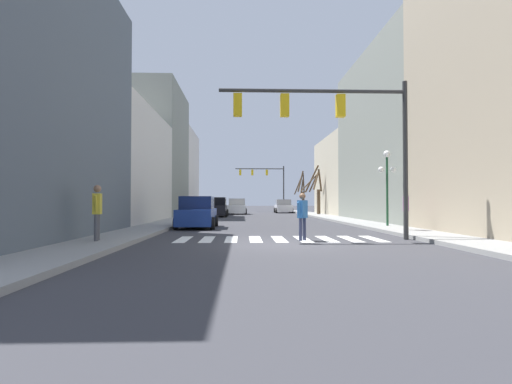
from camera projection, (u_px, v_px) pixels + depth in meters
The scene contains 18 objects.
ground_plane at pixel (284, 245), 13.14m from camera, with size 240.00×240.00×0.00m, color #38383D.
sidewalk_left at pixel (100, 243), 12.94m from camera, with size 2.06×90.00×0.15m.
sidewalk_right at pixel (463, 242), 13.35m from camera, with size 2.06×90.00×0.15m.
building_row_left at pixel (126, 153), 29.51m from camera, with size 6.00×45.00×11.79m.
building_row_right at pixel (424, 131), 25.05m from camera, with size 6.00×39.10×13.65m.
crosswalk_stripes at pixel (279, 239), 15.04m from camera, with size 7.65×2.60×0.01m.
traffic_signal_near at pixel (335, 121), 14.88m from camera, with size 7.07×0.28×5.95m.
traffic_signal_far at pixel (266, 178), 58.72m from camera, with size 7.21×0.28×6.65m.
street_lamp_right_corner at pixel (387, 172), 21.01m from camera, with size 0.95×0.36×3.96m.
car_parked_left_near at pixel (197, 213), 21.44m from camera, with size 2.06×4.31×1.69m.
car_parked_right_near at pixel (237, 207), 44.85m from camera, with size 2.17×4.69×1.75m.
car_parked_right_mid at pixel (283, 207), 50.10m from camera, with size 2.16×4.29×1.68m.
car_driving_away_lane at pixel (217, 208), 37.49m from camera, with size 2.11×4.72×1.81m.
pedestrian_near_right_corner at pixel (406, 206), 17.88m from camera, with size 0.36×0.75×1.78m.
pedestrian_crossing_street at pixel (302, 212), 14.52m from camera, with size 0.51×0.65×1.73m.
pedestrian_waiting_at_curb at pixel (97, 208), 12.94m from camera, with size 0.31×0.78×1.81m.
street_tree_right_near at pixel (317, 191), 40.71m from camera, with size 2.46×1.98×5.03m.
street_tree_left_mid at pixel (302, 192), 49.24m from camera, with size 1.35×2.19×5.07m.
Camera 1 is at (-1.40, -13.14, 1.42)m, focal length 28.00 mm.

